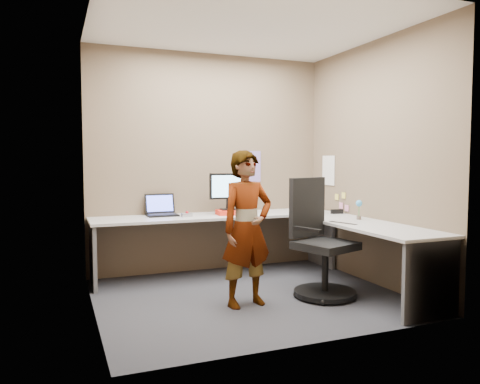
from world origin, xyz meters
name	(u,v)px	position (x,y,z in m)	size (l,w,h in m)	color
ground	(249,297)	(0.00, 0.00, 0.00)	(3.00, 3.00, 0.00)	#26262B
wall_back	(209,163)	(0.00, 1.30, 1.35)	(3.00, 3.00, 0.00)	brown
wall_right	(373,163)	(1.50, 0.00, 1.35)	(2.70, 2.70, 0.00)	brown
wall_left	(92,164)	(-1.50, 0.00, 1.35)	(2.70, 2.70, 0.00)	brown
ceiling	(249,25)	(0.00, 0.00, 2.70)	(3.00, 3.00, 0.00)	white
desk	(272,231)	(0.44, 0.39, 0.59)	(2.98, 2.58, 0.73)	#AAAAAA
paper_ream	(229,212)	(0.13, 0.93, 0.76)	(0.29, 0.21, 0.06)	red
monitor	(228,188)	(0.13, 0.94, 1.05)	(0.46, 0.15, 0.44)	black
laptop	(161,210)	(-0.64, 1.15, 0.79)	(0.36, 0.30, 0.25)	black
trackball_mouse	(187,215)	(-0.40, 0.90, 0.76)	(0.12, 0.08, 0.07)	#B7B7BC
origami	(249,213)	(0.32, 0.75, 0.76)	(0.10, 0.10, 0.06)	white
stapler	(337,212)	(1.38, 0.53, 0.76)	(0.15, 0.04, 0.06)	black
flower	(359,207)	(1.30, -0.03, 0.87)	(0.07, 0.07, 0.22)	brown
calendar_purple	(250,166)	(0.55, 1.29, 1.30)	(0.30, 0.01, 0.40)	#846BB7
calendar_white	(328,170)	(1.49, 0.90, 1.25)	(0.01, 0.28, 0.38)	white
sticky_note_a	(344,195)	(1.49, 0.55, 0.95)	(0.01, 0.07, 0.07)	#F2E059
sticky_note_b	(341,206)	(1.49, 0.60, 0.82)	(0.01, 0.07, 0.07)	pink
sticky_note_c	(347,208)	(1.49, 0.48, 0.80)	(0.01, 0.07, 0.07)	pink
sticky_note_d	(337,197)	(1.49, 0.70, 0.92)	(0.01, 0.07, 0.07)	#F2E059
office_chair	(320,249)	(0.69, -0.23, 0.48)	(0.68, 0.67, 1.18)	black
person	(247,229)	(-0.12, -0.25, 0.74)	(0.54, 0.35, 1.48)	#999399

